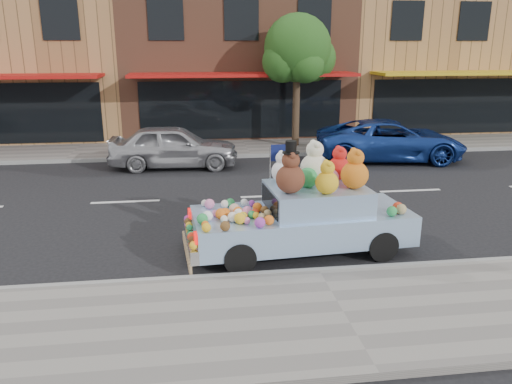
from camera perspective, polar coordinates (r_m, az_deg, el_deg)
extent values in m
plane|color=black|center=(13.83, 1.96, -0.48)|extent=(120.00, 120.00, 0.00)
cube|color=gray|center=(7.97, 9.93, -13.66)|extent=(60.00, 3.00, 0.12)
cube|color=gray|center=(20.07, -1.12, 5.05)|extent=(60.00, 3.00, 0.12)
cube|color=gray|center=(9.24, 7.15, -9.07)|extent=(60.00, 0.12, 0.13)
cube|color=gray|center=(18.61, -0.59, 4.16)|extent=(60.00, 0.12, 0.13)
cube|color=#AD7A48|center=(26.23, -25.66, 13.75)|extent=(10.00, 8.00, 7.00)
cube|color=black|center=(21.58, -21.50, 17.97)|extent=(1.40, 0.06, 1.60)
cube|color=brown|center=(25.15, -2.65, 15.24)|extent=(10.00, 8.00, 7.00)
cube|color=black|center=(21.30, -1.60, 9.37)|extent=(8.50, 0.06, 2.40)
cube|color=#AF1310|center=(20.30, -1.36, 13.27)|extent=(9.00, 1.80, 0.12)
cube|color=black|center=(21.06, -10.29, 18.86)|extent=(1.40, 0.06, 1.60)
cube|color=black|center=(21.16, -1.68, 19.09)|extent=(1.40, 0.06, 1.60)
cube|color=black|center=(21.69, 6.68, 18.92)|extent=(1.40, 0.06, 1.60)
cube|color=#AD7A48|center=(27.87, 19.01, 14.52)|extent=(10.00, 8.00, 7.00)
cube|color=black|center=(24.46, 22.70, 9.04)|extent=(8.50, 0.06, 2.40)
cube|color=gold|center=(23.59, 24.18, 12.33)|extent=(9.00, 1.80, 0.12)
cube|color=black|center=(22.98, 16.91, 18.22)|extent=(1.40, 0.06, 1.60)
cube|color=black|center=(24.34, 23.68, 17.44)|extent=(1.40, 0.06, 1.60)
cylinder|color=#38281C|center=(20.14, 4.59, 9.49)|extent=(0.28, 0.28, 3.20)
sphere|color=#234A15|center=(20.00, 4.75, 16.10)|extent=(2.60, 2.60, 2.60)
sphere|color=#234A15|center=(20.45, 6.52, 14.94)|extent=(1.80, 1.80, 1.80)
sphere|color=#234A15|center=(19.69, 3.08, 14.67)|extent=(1.60, 1.60, 1.60)
sphere|color=#234A15|center=(19.47, 5.69, 14.30)|extent=(1.40, 1.40, 1.40)
sphere|color=#234A15|center=(20.53, 3.52, 15.29)|extent=(1.60, 1.60, 1.60)
imported|color=#B1B2B6|center=(17.18, -9.38, 5.19)|extent=(4.38, 1.95, 1.47)
imported|color=navy|center=(18.70, 15.10, 5.74)|extent=(5.54, 3.14, 1.46)
cylinder|color=black|center=(9.98, 14.25, -5.99)|extent=(0.61, 0.24, 0.60)
cylinder|color=black|center=(11.30, 10.83, -3.09)|extent=(0.61, 0.24, 0.60)
cylinder|color=black|center=(9.15, -1.87, -7.57)|extent=(0.61, 0.24, 0.60)
cylinder|color=black|center=(10.58, -3.36, -4.19)|extent=(0.61, 0.24, 0.60)
cube|color=#9ABDE6|center=(10.07, 5.21, -3.80)|extent=(4.42, 2.02, 0.60)
cube|color=#9ABDE6|center=(9.98, 6.94, -0.71)|extent=(2.01, 1.64, 0.50)
cube|color=silver|center=(9.74, -7.47, -5.55)|extent=(0.29, 1.79, 0.26)
cube|color=red|center=(8.99, -6.87, -5.24)|extent=(0.08, 0.28, 0.16)
cube|color=red|center=(10.27, -7.57, -2.48)|extent=(0.08, 0.28, 0.16)
cube|color=black|center=(9.73, 1.63, -1.05)|extent=(0.14, 1.30, 0.40)
sphere|color=#512617|center=(9.33, 3.95, 1.51)|extent=(0.55, 0.55, 0.55)
sphere|color=#512617|center=(9.25, 3.99, 3.63)|extent=(0.34, 0.34, 0.34)
sphere|color=#512617|center=(9.11, 4.15, 4.15)|extent=(0.13, 0.13, 0.13)
sphere|color=#512617|center=(9.34, 3.86, 4.46)|extent=(0.13, 0.13, 0.13)
cylinder|color=black|center=(9.21, 4.01, 4.51)|extent=(0.32, 0.32, 0.02)
cylinder|color=black|center=(9.19, 4.02, 5.18)|extent=(0.20, 0.20, 0.22)
sphere|color=beige|center=(10.18, 6.68, 2.78)|extent=(0.58, 0.58, 0.58)
sphere|color=beige|center=(10.10, 6.75, 4.82)|extent=(0.36, 0.36, 0.36)
sphere|color=beige|center=(9.96, 6.95, 5.33)|extent=(0.14, 0.14, 0.14)
sphere|color=beige|center=(10.19, 6.60, 5.60)|extent=(0.14, 0.14, 0.14)
sphere|color=#C66012|center=(9.80, 11.20, 1.92)|extent=(0.54, 0.54, 0.54)
sphere|color=#C66012|center=(9.72, 11.32, 3.89)|extent=(0.33, 0.33, 0.33)
sphere|color=#C66012|center=(9.59, 11.57, 4.37)|extent=(0.13, 0.13, 0.13)
sphere|color=#C66012|center=(9.81, 11.13, 4.65)|extent=(0.13, 0.13, 0.13)
sphere|color=red|center=(10.42, 9.46, 2.70)|extent=(0.48, 0.48, 0.48)
sphere|color=red|center=(10.35, 9.54, 4.35)|extent=(0.30, 0.30, 0.30)
sphere|color=red|center=(10.24, 9.73, 4.75)|extent=(0.11, 0.11, 0.11)
sphere|color=red|center=(10.43, 9.40, 4.98)|extent=(0.11, 0.11, 0.11)
sphere|color=white|center=(10.10, 2.99, 2.35)|extent=(0.43, 0.43, 0.43)
sphere|color=white|center=(10.04, 3.01, 3.90)|extent=(0.27, 0.27, 0.27)
sphere|color=white|center=(9.93, 3.12, 4.27)|extent=(0.10, 0.10, 0.10)
sphere|color=white|center=(10.11, 2.92, 4.50)|extent=(0.10, 0.10, 0.10)
sphere|color=gold|center=(9.36, 8.11, 1.07)|extent=(0.44, 0.44, 0.44)
sphere|color=gold|center=(9.29, 8.18, 2.75)|extent=(0.27, 0.27, 0.27)
sphere|color=gold|center=(9.18, 8.36, 3.14)|extent=(0.10, 0.10, 0.10)
sphere|color=gold|center=(9.36, 8.04, 3.41)|extent=(0.10, 0.10, 0.10)
sphere|color=#258941|center=(9.81, 5.91, 1.62)|extent=(0.40, 0.40, 0.40)
sphere|color=#CC6694|center=(10.02, 8.55, 1.67)|extent=(0.32, 0.32, 0.32)
sphere|color=#D35A13|center=(9.52, -3.55, -2.42)|extent=(0.20, 0.20, 0.20)
sphere|color=white|center=(9.39, -5.56, -2.74)|extent=(0.20, 0.20, 0.20)
sphere|color=#CC6694|center=(9.62, -4.65, -2.43)|extent=(0.14, 0.14, 0.14)
sphere|color=#937F51|center=(9.54, 1.35, -2.49)|extent=(0.16, 0.16, 0.16)
sphere|color=orange|center=(9.41, -1.48, -2.75)|extent=(0.16, 0.16, 0.16)
sphere|color=#258941|center=(10.17, -2.94, -1.23)|extent=(0.18, 0.18, 0.18)
sphere|color=orange|center=(9.47, 0.01, -2.70)|extent=(0.14, 0.14, 0.14)
sphere|color=purple|center=(10.21, -0.48, -1.28)|extent=(0.13, 0.13, 0.13)
sphere|color=#B72C13|center=(9.61, -0.11, -2.37)|extent=(0.15, 0.15, 0.15)
sphere|color=white|center=(10.22, -1.36, -1.20)|extent=(0.15, 0.15, 0.15)
sphere|color=#CC6694|center=(9.61, -1.01, -2.20)|extent=(0.20, 0.20, 0.20)
sphere|color=#D35A13|center=(9.62, -2.11, -2.23)|extent=(0.19, 0.19, 0.19)
sphere|color=#583819|center=(9.75, 1.00, -2.07)|extent=(0.16, 0.16, 0.16)
sphere|color=#258941|center=(9.52, -0.49, -2.57)|extent=(0.15, 0.15, 0.15)
sphere|color=beige|center=(10.14, -3.59, -1.35)|extent=(0.16, 0.16, 0.16)
sphere|color=#CC6694|center=(10.09, -5.33, -1.36)|extent=(0.20, 0.20, 0.20)
sphere|color=#D35A13|center=(9.84, 0.16, -1.77)|extent=(0.20, 0.20, 0.20)
sphere|color=#258941|center=(9.23, -6.16, -3.08)|extent=(0.21, 0.21, 0.21)
sphere|color=white|center=(9.55, -2.04, -2.42)|extent=(0.17, 0.17, 0.17)
sphere|color=#D35A13|center=(9.47, -4.02, -2.50)|extent=(0.21, 0.21, 0.21)
sphere|color=beige|center=(9.03, 0.51, -3.57)|extent=(0.16, 0.16, 0.16)
sphere|color=orange|center=(9.20, -1.83, -3.03)|extent=(0.22, 0.22, 0.22)
sphere|color=orange|center=(8.85, -5.69, -4.07)|extent=(0.17, 0.17, 0.17)
sphere|color=#258941|center=(9.36, -1.65, -2.87)|extent=(0.16, 0.16, 0.16)
sphere|color=beige|center=(10.26, -5.90, -1.26)|extent=(0.14, 0.14, 0.14)
sphere|color=beige|center=(9.30, -3.66, -3.09)|extent=(0.14, 0.14, 0.14)
sphere|color=#D35A13|center=(9.04, -5.81, -3.73)|extent=(0.14, 0.14, 0.14)
sphere|color=#CC6694|center=(9.21, -1.07, -3.28)|extent=(0.13, 0.13, 0.13)
sphere|color=#583819|center=(8.88, -3.55, -3.91)|extent=(0.18, 0.18, 0.18)
sphere|color=purple|center=(9.01, 0.45, -3.51)|extent=(0.20, 0.20, 0.20)
sphere|color=#D35A13|center=(9.15, 1.50, -3.23)|extent=(0.19, 0.19, 0.19)
sphere|color=beige|center=(9.32, -2.67, -2.86)|extent=(0.19, 0.19, 0.19)
sphere|color=#937F51|center=(9.35, 0.70, -2.88)|extent=(0.16, 0.16, 0.16)
sphere|color=#D8A88C|center=(9.68, -2.48, -1.96)|extent=(0.22, 0.22, 0.22)
sphere|color=#583819|center=(9.31, -7.32, -5.27)|extent=(0.14, 0.14, 0.14)
sphere|color=orange|center=(8.96, -7.12, -6.07)|extent=(0.16, 0.16, 0.16)
sphere|color=#B72C13|center=(9.34, -7.34, -5.10)|extent=(0.17, 0.17, 0.17)
sphere|color=orange|center=(9.99, -7.68, -3.77)|extent=(0.13, 0.13, 0.13)
sphere|color=#258941|center=(9.87, -7.61, -4.06)|extent=(0.12, 0.12, 0.12)
sphere|color=#583819|center=(10.19, -7.77, -3.33)|extent=(0.15, 0.15, 0.15)
sphere|color=#258941|center=(9.46, -7.40, -4.90)|extent=(0.15, 0.15, 0.15)
sphere|color=purple|center=(10.34, -7.84, -3.04)|extent=(0.14, 0.14, 0.14)
sphere|color=#937F51|center=(10.12, 16.26, -1.90)|extent=(0.21, 0.21, 0.21)
sphere|color=#258941|center=(10.38, 12.20, -1.04)|extent=(0.24, 0.24, 0.24)
sphere|color=#258941|center=(9.95, 15.26, -2.15)|extent=(0.20, 0.20, 0.20)
sphere|color=#B72C13|center=(10.20, 15.90, -1.70)|extent=(0.22, 0.22, 0.22)
sphere|color=#CC6694|center=(10.90, 13.09, -0.38)|extent=(0.20, 0.20, 0.20)
sphere|color=#B72C13|center=(10.15, 15.79, -1.93)|extent=(0.17, 0.17, 0.17)
sphere|color=orange|center=(10.75, 11.41, -0.35)|extent=(0.26, 0.26, 0.26)
cylinder|color=#997A54|center=(9.05, -7.47, -8.95)|extent=(0.06, 0.06, 0.17)
sphere|color=#997A54|center=(9.01, -7.50, -8.40)|extent=(0.07, 0.07, 0.07)
cylinder|color=#997A54|center=(9.17, -7.54, -8.60)|extent=(0.06, 0.06, 0.17)
sphere|color=#997A54|center=(9.13, -7.56, -8.06)|extent=(0.07, 0.07, 0.07)
cylinder|color=#997A54|center=(9.29, -7.61, -8.27)|extent=(0.06, 0.06, 0.17)
sphere|color=#997A54|center=(9.25, -7.63, -7.73)|extent=(0.07, 0.07, 0.07)
cylinder|color=#997A54|center=(9.40, -7.67, -7.94)|extent=(0.06, 0.06, 0.17)
sphere|color=#997A54|center=(9.37, -7.70, -7.41)|extent=(0.07, 0.07, 0.07)
cylinder|color=#997A54|center=(9.52, -7.74, -7.62)|extent=(0.06, 0.06, 0.17)
sphere|color=#997A54|center=(9.49, -7.76, -7.09)|extent=(0.07, 0.07, 0.07)
cylinder|color=#997A54|center=(9.64, -7.80, -7.31)|extent=(0.06, 0.06, 0.17)
sphere|color=#997A54|center=(9.61, -7.82, -6.79)|extent=(0.07, 0.07, 0.07)
cylinder|color=#997A54|center=(9.76, -7.86, -7.00)|extent=(0.06, 0.06, 0.17)
sphere|color=#997A54|center=(9.73, -7.88, -6.49)|extent=(0.07, 0.07, 0.07)
cylinder|color=#997A54|center=(9.88, -7.92, -6.70)|extent=(0.06, 0.06, 0.17)
sphere|color=#997A54|center=(9.85, -7.94, -6.20)|extent=(0.07, 0.07, 0.07)
cylinder|color=#997A54|center=(10.00, -7.97, -6.42)|extent=(0.06, 0.06, 0.17)
sphere|color=#997A54|center=(9.97, -7.99, -5.91)|extent=(0.07, 0.07, 0.07)
cylinder|color=#997A54|center=(10.12, -8.03, -6.13)|extent=(0.06, 0.06, 0.17)
sphere|color=#997A54|center=(10.09, -8.05, -5.63)|extent=(0.07, 0.07, 0.07)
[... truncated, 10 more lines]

